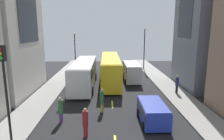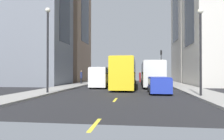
% 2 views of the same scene
% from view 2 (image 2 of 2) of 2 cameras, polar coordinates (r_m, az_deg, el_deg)
% --- Properties ---
extents(ground_plane, '(41.88, 41.88, 0.00)m').
position_cam_2_polar(ground_plane, '(28.64, 3.94, -4.57)').
color(ground_plane, black).
extents(sidewalk_west, '(2.97, 44.00, 0.15)m').
position_cam_2_polar(sidewalk_west, '(29.18, 18.76, -4.32)').
color(sidewalk_west, gray).
rests_on(sidewalk_west, ground).
extents(sidewalk_east, '(2.97, 44.00, 0.15)m').
position_cam_2_polar(sidewalk_east, '(29.98, -10.46, -4.24)').
color(sidewalk_east, gray).
rests_on(sidewalk_east, ground).
extents(lane_stripe_0, '(0.16, 2.00, 0.01)m').
position_cam_2_polar(lane_stripe_0, '(49.59, 5.29, -2.91)').
color(lane_stripe_0, yellow).
rests_on(lane_stripe_0, ground).
extents(lane_stripe_1, '(0.16, 2.00, 0.01)m').
position_cam_2_polar(lane_stripe_1, '(42.60, 4.99, -3.28)').
color(lane_stripe_1, yellow).
rests_on(lane_stripe_1, ground).
extents(lane_stripe_2, '(0.16, 2.00, 0.01)m').
position_cam_2_polar(lane_stripe_2, '(35.61, 4.57, -3.80)').
color(lane_stripe_2, yellow).
rests_on(lane_stripe_2, ground).
extents(lane_stripe_3, '(0.16, 2.00, 0.01)m').
position_cam_2_polar(lane_stripe_3, '(28.63, 3.94, -4.56)').
color(lane_stripe_3, yellow).
rests_on(lane_stripe_3, ground).
extents(lane_stripe_4, '(0.16, 2.00, 0.01)m').
position_cam_2_polar(lane_stripe_4, '(21.67, 2.91, -5.82)').
color(lane_stripe_4, yellow).
rests_on(lane_stripe_4, ground).
extents(lane_stripe_5, '(0.16, 2.00, 0.01)m').
position_cam_2_polar(lane_stripe_5, '(14.74, 0.90, -8.25)').
color(lane_stripe_5, yellow).
rests_on(lane_stripe_5, ground).
extents(lane_stripe_6, '(0.16, 2.00, 0.01)m').
position_cam_2_polar(lane_stripe_6, '(7.93, -4.78, -14.86)').
color(lane_stripe_6, yellow).
rests_on(lane_stripe_6, ground).
extents(city_bus_white, '(2.80, 11.56, 3.35)m').
position_cam_2_polar(city_bus_white, '(29.01, 10.85, -0.54)').
color(city_bus_white, silver).
rests_on(city_bus_white, ground).
extents(streetcar_yellow, '(2.70, 13.66, 3.59)m').
position_cam_2_polar(streetcar_yellow, '(26.45, 3.69, -0.29)').
color(streetcar_yellow, yellow).
rests_on(streetcar_yellow, ground).
extents(delivery_van_white, '(2.25, 5.96, 2.58)m').
position_cam_2_polar(delivery_van_white, '(26.64, -3.00, -1.60)').
color(delivery_van_white, white).
rests_on(delivery_van_white, ground).
extents(car_blue_0, '(1.99, 4.26, 1.52)m').
position_cam_2_polar(car_blue_0, '(19.60, 12.85, -3.73)').
color(car_blue_0, '#2338AD').
rests_on(car_blue_0, ground).
extents(car_blue_1, '(2.09, 4.02, 1.61)m').
position_cam_2_polar(car_blue_1, '(39.82, 0.34, -2.11)').
color(car_blue_1, '#2338AD').
rests_on(car_blue_1, ground).
extents(pedestrian_crossing_mid, '(0.40, 0.40, 2.11)m').
position_cam_2_polar(pedestrian_crossing_mid, '(41.63, 7.73, -1.82)').
color(pedestrian_crossing_mid, maroon).
rests_on(pedestrian_crossing_mid, ground).
extents(pedestrian_crossing_near, '(0.37, 0.37, 2.09)m').
position_cam_2_polar(pedestrian_crossing_near, '(33.83, -8.50, -1.83)').
color(pedestrian_crossing_near, black).
rests_on(pedestrian_crossing_near, ground).
extents(pedestrian_walking_far, '(0.37, 0.37, 2.12)m').
position_cam_2_polar(pedestrian_walking_far, '(39.42, 10.98, -1.87)').
color(pedestrian_walking_far, '#593372').
rests_on(pedestrian_walking_far, ground).
extents(pedestrian_waiting_curb, '(0.36, 0.36, 2.19)m').
position_cam_2_polar(pedestrian_waiting_curb, '(37.44, 6.20, -1.87)').
color(pedestrian_waiting_curb, gold).
rests_on(pedestrian_waiting_curb, ground).
extents(traffic_light_near_corner, '(0.32, 0.44, 6.34)m').
position_cam_2_polar(traffic_light_near_corner, '(43.52, 13.43, 2.74)').
color(traffic_light_near_corner, black).
rests_on(traffic_light_near_corner, ground).
extents(streetlamp_near, '(0.44, 0.44, 6.81)m').
position_cam_2_polar(streetlamp_near, '(17.67, 23.27, 7.16)').
color(streetlamp_near, black).
rests_on(streetlamp_near, ground).
extents(streetlamp_far, '(0.44, 0.44, 7.64)m').
position_cam_2_polar(streetlamp_far, '(19.61, -17.35, 7.67)').
color(streetlamp_far, black).
rests_on(streetlamp_far, ground).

